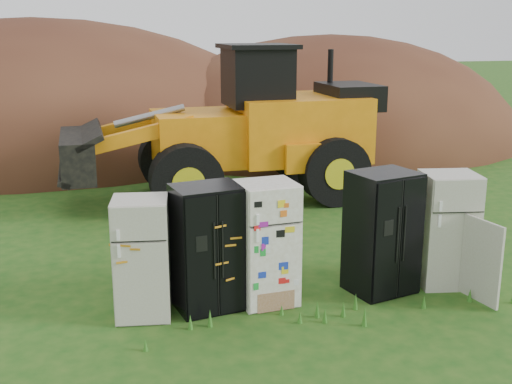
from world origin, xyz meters
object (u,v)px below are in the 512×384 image
fridge_sticker (267,243)px  wheel_loader (220,124)px  fridge_black_side (208,247)px  fridge_black_right (382,232)px  fridge_open_door (447,229)px  fridge_leftmost (142,258)px

fridge_sticker → wheel_loader: (0.44, 6.03, 0.90)m
fridge_black_side → fridge_sticker: same height
fridge_sticker → wheel_loader: size_ratio=0.25×
fridge_black_side → fridge_black_right: size_ratio=0.97×
fridge_black_right → wheel_loader: wheel_loader is taller
fridge_black_right → fridge_open_door: size_ratio=1.05×
fridge_open_door → wheel_loader: 6.62m
fridge_black_right → fridge_open_door: 1.13m
fridge_leftmost → wheel_loader: size_ratio=0.23×
fridge_black_right → wheel_loader: bearing=88.7°
fridge_sticker → fridge_black_right: 1.85m
fridge_black_side → wheel_loader: (1.32, 6.02, 0.90)m
fridge_black_side → fridge_sticker: (0.88, -0.01, 0.00)m
fridge_black_side → wheel_loader: bearing=67.1°
fridge_black_side → fridge_leftmost: bearing=172.5°
fridge_sticker → fridge_black_right: bearing=-6.1°
wheel_loader → fridge_leftmost: bearing=-112.3°
fridge_black_side → wheel_loader: 6.23m
fridge_leftmost → fridge_black_side: bearing=10.8°
fridge_open_door → wheel_loader: size_ratio=0.24×
fridge_sticker → fridge_open_door: bearing=-5.6°
fridge_leftmost → fridge_open_door: 4.82m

